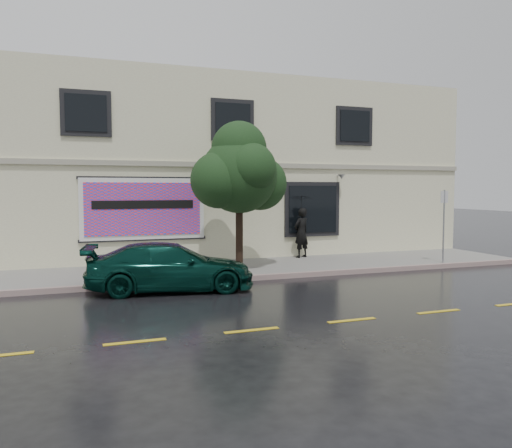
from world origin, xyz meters
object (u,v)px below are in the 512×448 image
object	(u,v)px
car	(170,267)
pedestrian	(301,233)
fire_hydrant	(164,261)
street_tree	(239,175)

from	to	relation	value
car	pedestrian	size ratio (longest dim) A/B	2.37
pedestrian	fire_hydrant	size ratio (longest dim) A/B	2.71
street_tree	pedestrian	bearing A→B (deg)	32.73
car	pedestrian	xyz separation A→B (m)	(5.59, 3.78, 0.44)
car	street_tree	bearing A→B (deg)	-46.51
street_tree	fire_hydrant	bearing A→B (deg)	170.76
fire_hydrant	pedestrian	bearing A→B (deg)	20.21
car	pedestrian	bearing A→B (deg)	-48.08
car	fire_hydrant	size ratio (longest dim) A/B	6.43
pedestrian	street_tree	xyz separation A→B (m)	(-3.08, -1.98, 2.08)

